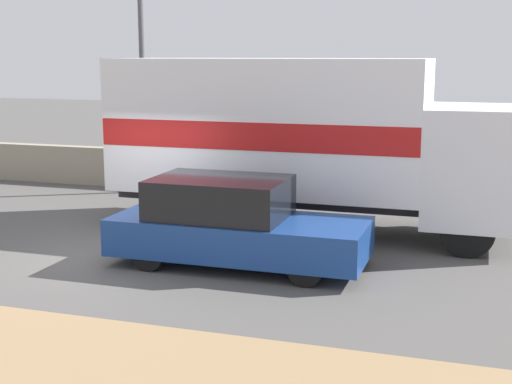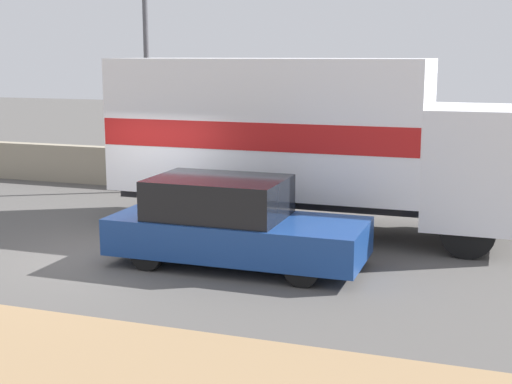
# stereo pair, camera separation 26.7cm
# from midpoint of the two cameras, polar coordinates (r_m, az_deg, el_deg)

# --- Properties ---
(ground_plane) EXTENTS (80.00, 80.00, 0.00)m
(ground_plane) POSITION_cam_midpoint_polar(r_m,az_deg,el_deg) (13.37, -10.02, -4.91)
(ground_plane) COLOR #514F4C
(stone_wall_backdrop) EXTENTS (60.00, 0.35, 1.07)m
(stone_wall_backdrop) POSITION_cam_midpoint_polar(r_m,az_deg,el_deg) (18.81, -0.90, 1.51)
(stone_wall_backdrop) COLOR gray
(stone_wall_backdrop) RESTS_ON ground_plane
(street_lamp) EXTENTS (0.56, 0.28, 8.10)m
(street_lamp) POSITION_cam_midpoint_polar(r_m,az_deg,el_deg) (19.01, -8.45, 13.84)
(street_lamp) COLOR #4C4C51
(street_lamp) RESTS_ON ground_plane
(box_truck) EXTENTS (8.14, 2.52, 3.54)m
(box_truck) POSITION_cam_midpoint_polar(r_m,az_deg,el_deg) (14.69, 4.01, 4.55)
(box_truck) COLOR silver
(box_truck) RESTS_ON ground_plane
(car_hatchback) EXTENTS (4.41, 1.76, 1.53)m
(car_hatchback) POSITION_cam_midpoint_polar(r_m,az_deg,el_deg) (12.35, -1.35, -2.55)
(car_hatchback) COLOR navy
(car_hatchback) RESTS_ON ground_plane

